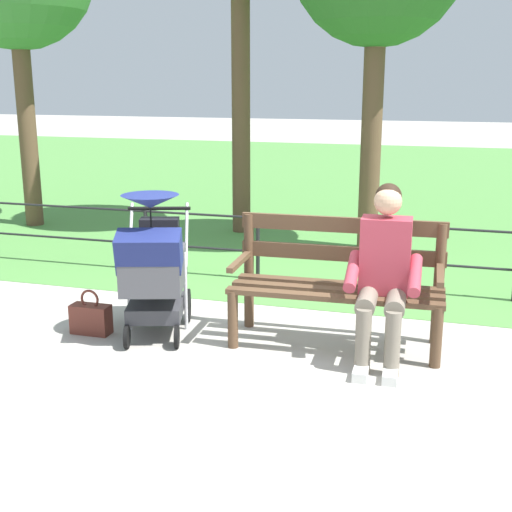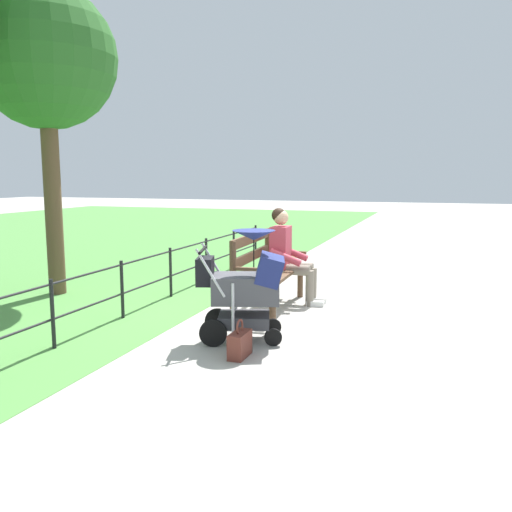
{
  "view_description": "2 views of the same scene",
  "coord_description": "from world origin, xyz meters",
  "px_view_note": "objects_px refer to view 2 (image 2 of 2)",
  "views": [
    {
      "loc": [
        -1.25,
        4.88,
        1.99
      ],
      "look_at": [
        0.17,
        0.03,
        0.68
      ],
      "focal_mm": 47.99,
      "sensor_mm": 36.0,
      "label": 1
    },
    {
      "loc": [
        6.1,
        2.01,
        1.7
      ],
      "look_at": [
        0.31,
        0.03,
        0.79
      ],
      "focal_mm": 38.03,
      "sensor_mm": 36.0,
      "label": 2
    }
  ],
  "objects_px": {
    "park_bench": "(264,268)",
    "tree_behind_fence": "(45,60)",
    "stroller": "(247,284)",
    "handbag": "(240,344)",
    "person_on_bench": "(289,253)"
  },
  "relations": [
    {
      "from": "park_bench",
      "to": "tree_behind_fence",
      "type": "bearing_deg",
      "value": -86.95
    },
    {
      "from": "person_on_bench",
      "to": "tree_behind_fence",
      "type": "height_order",
      "value": "tree_behind_fence"
    },
    {
      "from": "handbag",
      "to": "tree_behind_fence",
      "type": "relative_size",
      "value": 0.09
    },
    {
      "from": "person_on_bench",
      "to": "stroller",
      "type": "bearing_deg",
      "value": 1.48
    },
    {
      "from": "stroller",
      "to": "tree_behind_fence",
      "type": "height_order",
      "value": "tree_behind_fence"
    },
    {
      "from": "park_bench",
      "to": "stroller",
      "type": "distance_m",
      "value": 1.44
    },
    {
      "from": "park_bench",
      "to": "handbag",
      "type": "distance_m",
      "value": 2.01
    },
    {
      "from": "stroller",
      "to": "handbag",
      "type": "distance_m",
      "value": 0.71
    },
    {
      "from": "person_on_bench",
      "to": "tree_behind_fence",
      "type": "distance_m",
      "value": 4.25
    },
    {
      "from": "park_bench",
      "to": "tree_behind_fence",
      "type": "relative_size",
      "value": 0.38
    },
    {
      "from": "handbag",
      "to": "tree_behind_fence",
      "type": "xyz_separation_m",
      "value": [
        -1.76,
        -3.49,
        3.14
      ]
    },
    {
      "from": "tree_behind_fence",
      "to": "handbag",
      "type": "bearing_deg",
      "value": 63.22
    },
    {
      "from": "park_bench",
      "to": "stroller",
      "type": "height_order",
      "value": "stroller"
    },
    {
      "from": "person_on_bench",
      "to": "tree_behind_fence",
      "type": "bearing_deg",
      "value": -80.96
    },
    {
      "from": "park_bench",
      "to": "person_on_bench",
      "type": "bearing_deg",
      "value": 148.51
    }
  ]
}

